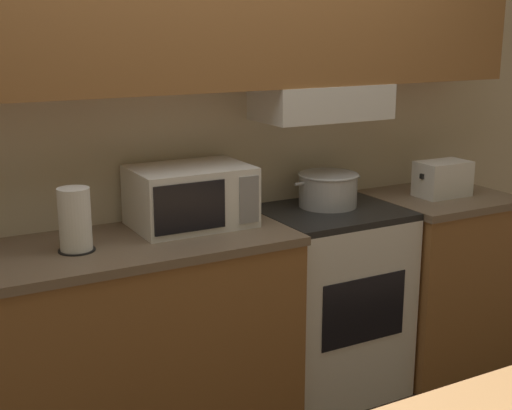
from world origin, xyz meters
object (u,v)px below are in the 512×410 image
object	(u,v)px
cooking_pot	(328,189)
stove_range	(329,301)
microwave	(190,196)
paper_towel_roll	(75,220)
toaster	(443,178)

from	to	relation	value
cooking_pot	stove_range	bearing A→B (deg)	-107.77
stove_range	microwave	distance (m)	0.90
microwave	paper_towel_roll	world-z (taller)	microwave
stove_range	cooking_pot	world-z (taller)	cooking_pot
stove_range	paper_towel_roll	size ratio (longest dim) A/B	3.72
stove_range	toaster	size ratio (longest dim) A/B	3.31
cooking_pot	microwave	bearing A→B (deg)	179.23
cooking_pot	paper_towel_roll	bearing A→B (deg)	-174.90
paper_towel_roll	stove_range	bearing A→B (deg)	2.17
microwave	toaster	world-z (taller)	microwave
toaster	stove_range	bearing A→B (deg)	176.48
microwave	paper_towel_roll	bearing A→B (deg)	-167.25
stove_range	paper_towel_roll	distance (m)	1.34
stove_range	paper_towel_roll	xyz separation A→B (m)	(-1.21, -0.05, 0.58)
paper_towel_roll	toaster	bearing A→B (deg)	0.19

